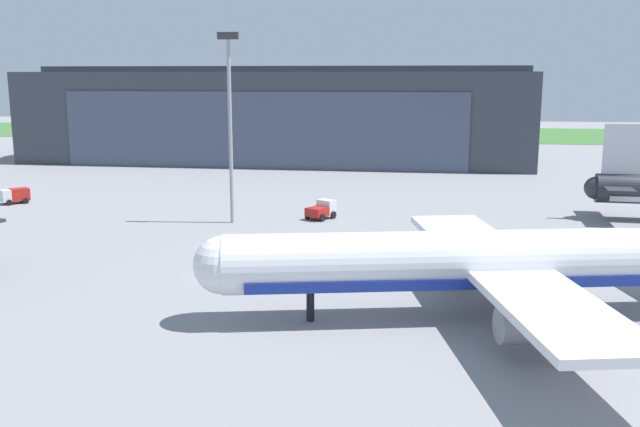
{
  "coord_description": "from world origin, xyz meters",
  "views": [
    {
      "loc": [
        16.61,
        -56.89,
        17.0
      ],
      "look_at": [
        6.21,
        11.71,
        3.37
      ],
      "focal_mm": 39.43,
      "sensor_mm": 36.0,
      "label": 1
    }
  ],
  "objects": [
    {
      "name": "airliner_near_right",
      "position": [
        21.36,
        -7.44,
        4.02
      ],
      "size": [
        40.69,
        34.9,
        13.48
      ],
      "color": "white",
      "rests_on": "ground_plane"
    },
    {
      "name": "grass_field_strip",
      "position": [
        0.0,
        155.1,
        0.04
      ],
      "size": [
        440.0,
        56.0,
        0.08
      ],
      "primitive_type": "cube",
      "color": "#3F6E34",
      "rests_on": "ground_plane"
    },
    {
      "name": "apron_light_mast",
      "position": [
        -5.74,
        21.62,
        12.59
      ],
      "size": [
        2.4,
        0.5,
        21.82
      ],
      "color": "#99999E",
      "rests_on": "ground_plane"
    },
    {
      "name": "maintenance_hangar",
      "position": [
        -13.52,
        85.05,
        9.0
      ],
      "size": [
        98.98,
        32.15,
        18.93
      ],
      "color": "#383D47",
      "rests_on": "ground_plane"
    },
    {
      "name": "fuel_bowser",
      "position": [
        -38.22,
        29.42,
        1.15
      ],
      "size": [
        3.69,
        3.78,
        2.02
      ],
      "color": "silver",
      "rests_on": "ground_plane"
    },
    {
      "name": "baggage_tug",
      "position": [
        4.31,
        25.53,
        1.09
      ],
      "size": [
        3.7,
        4.16,
        2.19
      ],
      "color": "silver",
      "rests_on": "ground_plane"
    },
    {
      "name": "ground_plane",
      "position": [
        0.0,
        0.0,
        0.0
      ],
      "size": [
        440.0,
        440.0,
        0.0
      ],
      "primitive_type": "plane",
      "color": "gray"
    }
  ]
}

